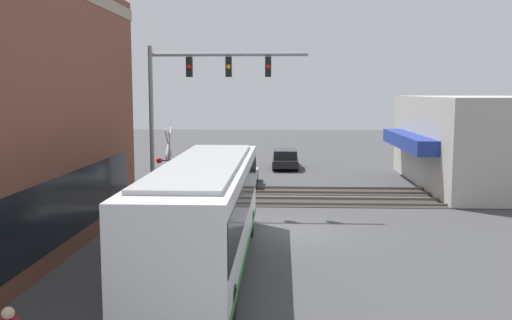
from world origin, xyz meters
name	(u,v)px	position (x,y,z in m)	size (l,w,h in m)	color
ground_plane	(293,232)	(0.00, 0.00, 0.00)	(120.00, 120.00, 0.00)	#424244
shop_building	(482,141)	(11.70, -11.23, 2.60)	(13.96, 8.75, 5.19)	#B2ADA3
city_bus	(205,209)	(-4.73, 2.80, 1.86)	(12.38, 2.59, 3.37)	white
traffic_signal_gantry	(196,90)	(4.03, 4.35, 5.55)	(0.42, 7.25, 7.53)	gray
crossing_signal	(169,160)	(4.12, 5.68, 2.30)	(1.41, 1.18, 3.81)	gray
rail_track_near	(290,202)	(6.00, 0.00, 0.03)	(2.60, 60.00, 0.15)	#332D28
rail_track_far	(290,191)	(9.20, 0.00, 0.03)	(2.60, 60.00, 0.15)	#332D28
parked_car_silver	(242,174)	(11.06, 2.80, 0.65)	(4.57, 1.82, 1.40)	#B7B7BC
parked_car_black	(285,159)	(18.70, 0.20, 0.64)	(4.85, 1.82, 1.36)	black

